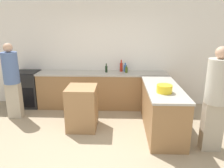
% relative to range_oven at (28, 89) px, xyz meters
% --- Properties ---
extents(ground_plane, '(14.00, 14.00, 0.00)m').
position_rel_range_oven_xyz_m(ground_plane, '(1.99, -2.09, -0.47)').
color(ground_plane, tan).
extents(wall_back, '(8.00, 0.06, 2.70)m').
position_rel_range_oven_xyz_m(wall_back, '(1.99, 0.33, 0.88)').
color(wall_back, white).
rests_on(wall_back, ground_plane).
extents(counter_back, '(3.33, 0.63, 0.93)m').
position_rel_range_oven_xyz_m(counter_back, '(1.99, 0.00, -0.00)').
color(counter_back, olive).
rests_on(counter_back, ground_plane).
extents(counter_peninsula, '(0.69, 1.89, 0.93)m').
position_rel_range_oven_xyz_m(counter_peninsula, '(3.31, -1.23, -0.00)').
color(counter_peninsula, olive).
rests_on(counter_peninsula, ground_plane).
extents(range_oven, '(0.63, 0.60, 0.94)m').
position_rel_range_oven_xyz_m(range_oven, '(0.00, 0.00, 0.00)').
color(range_oven, black).
rests_on(range_oven, ground_plane).
extents(island_table, '(0.60, 0.66, 0.90)m').
position_rel_range_oven_xyz_m(island_table, '(1.65, -1.21, -0.02)').
color(island_table, '#997047').
rests_on(island_table, ground_plane).
extents(mixing_bowl, '(0.29, 0.29, 0.15)m').
position_rel_range_oven_xyz_m(mixing_bowl, '(3.26, -1.61, 0.54)').
color(mixing_bowl, yellow).
rests_on(mixing_bowl, counter_peninsula).
extents(hot_sauce_bottle, '(0.07, 0.07, 0.31)m').
position_rel_range_oven_xyz_m(hot_sauce_bottle, '(2.47, 0.16, 0.58)').
color(hot_sauce_bottle, red).
rests_on(hot_sauce_bottle, counter_back).
extents(olive_oil_bottle, '(0.07, 0.07, 0.19)m').
position_rel_range_oven_xyz_m(olive_oil_bottle, '(2.61, 0.02, 0.54)').
color(olive_oil_bottle, '#475B1E').
rests_on(olive_oil_bottle, counter_back).
extents(water_bottle_blue, '(0.08, 0.08, 0.22)m').
position_rel_range_oven_xyz_m(water_bottle_blue, '(2.58, 0.15, 0.55)').
color(water_bottle_blue, '#386BB7').
rests_on(water_bottle_blue, counter_back).
extents(wine_bottle_dark, '(0.06, 0.06, 0.23)m').
position_rel_range_oven_xyz_m(wine_bottle_dark, '(2.09, 0.04, 0.55)').
color(wine_bottle_dark, black).
rests_on(wine_bottle_dark, counter_back).
extents(person_by_range, '(0.35, 0.35, 1.74)m').
position_rel_range_oven_xyz_m(person_by_range, '(-0.01, -0.74, 0.48)').
color(person_by_range, '#ADA38E').
rests_on(person_by_range, ground_plane).
extents(person_at_peninsula, '(0.37, 0.37, 1.82)m').
position_rel_range_oven_xyz_m(person_at_peninsula, '(4.05, -1.95, 0.51)').
color(person_at_peninsula, '#ADA38E').
rests_on(person_at_peninsula, ground_plane).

